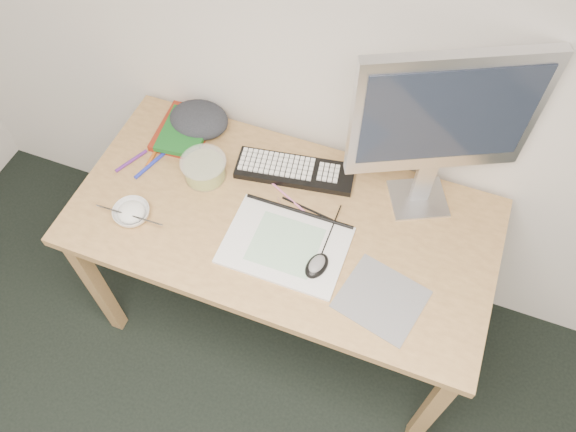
# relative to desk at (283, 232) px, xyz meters

# --- Properties ---
(desk) EXTENTS (1.40, 0.70, 0.75)m
(desk) POSITION_rel_desk_xyz_m (0.00, 0.00, 0.00)
(desk) COLOR tan
(desk) RESTS_ON ground
(mousepad) EXTENTS (0.28, 0.27, 0.00)m
(mousepad) POSITION_rel_desk_xyz_m (0.38, -0.16, 0.08)
(mousepad) COLOR slate
(mousepad) RESTS_ON desk
(sketchpad) EXTENTS (0.39, 0.28, 0.01)m
(sketchpad) POSITION_rel_desk_xyz_m (0.05, -0.09, 0.09)
(sketchpad) COLOR white
(sketchpad) RESTS_ON desk
(keyboard) EXTENTS (0.42, 0.19, 0.02)m
(keyboard) POSITION_rel_desk_xyz_m (-0.03, 0.20, 0.09)
(keyboard) COLOR black
(keyboard) RESTS_ON desk
(monitor) EXTENTS (0.50, 0.27, 0.62)m
(monitor) POSITION_rel_desk_xyz_m (0.40, 0.24, 0.47)
(monitor) COLOR silver
(monitor) RESTS_ON desk
(mouse) EXTENTS (0.08, 0.11, 0.03)m
(mouse) POSITION_rel_desk_xyz_m (0.17, -0.13, 0.11)
(mouse) COLOR black
(mouse) RESTS_ON sketchpad
(rice_bowl) EXTENTS (0.15, 0.15, 0.04)m
(rice_bowl) POSITION_rel_desk_xyz_m (-0.47, -0.17, 0.10)
(rice_bowl) COLOR white
(rice_bowl) RESTS_ON desk
(chopsticks) EXTENTS (0.23, 0.03, 0.02)m
(chopsticks) POSITION_rel_desk_xyz_m (-0.46, -0.19, 0.12)
(chopsticks) COLOR #B0B0B2
(chopsticks) RESTS_ON rice_bowl
(fruit_tub) EXTENTS (0.20, 0.20, 0.08)m
(fruit_tub) POSITION_rel_desk_xyz_m (-0.32, 0.08, 0.12)
(fruit_tub) COLOR gold
(fruit_tub) RESTS_ON desk
(book_red) EXTENTS (0.20, 0.25, 0.02)m
(book_red) POSITION_rel_desk_xyz_m (-0.47, 0.23, 0.09)
(book_red) COLOR maroon
(book_red) RESTS_ON desk
(book_green) EXTENTS (0.18, 0.23, 0.02)m
(book_green) POSITION_rel_desk_xyz_m (-0.46, 0.21, 0.12)
(book_green) COLOR #175C1E
(book_green) RESTS_ON book_red
(cloth_lump) EXTENTS (0.19, 0.16, 0.08)m
(cloth_lump) POSITION_rel_desk_xyz_m (-0.43, 0.27, 0.12)
(cloth_lump) COLOR #262A2E
(cloth_lump) RESTS_ON desk
(pencil_pink) EXTENTS (0.18, 0.09, 0.01)m
(pencil_pink) POSITION_rel_desk_xyz_m (-0.00, 0.08, 0.09)
(pencil_pink) COLOR pink
(pencil_pink) RESTS_ON desk
(pencil_tan) EXTENTS (0.12, 0.13, 0.01)m
(pencil_tan) POSITION_rel_desk_xyz_m (0.01, 0.01, 0.09)
(pencil_tan) COLOR #A77958
(pencil_tan) RESTS_ON desk
(pencil_black) EXTENTS (0.19, 0.03, 0.01)m
(pencil_black) POSITION_rel_desk_xyz_m (0.06, 0.07, 0.09)
(pencil_black) COLOR black
(pencil_black) RESTS_ON desk
(marker_blue) EXTENTS (0.06, 0.14, 0.01)m
(marker_blue) POSITION_rel_desk_xyz_m (-0.51, 0.04, 0.09)
(marker_blue) COLOR #212DB4
(marker_blue) RESTS_ON desk
(marker_orange) EXTENTS (0.02, 0.14, 0.01)m
(marker_orange) POSITION_rel_desk_xyz_m (-0.53, 0.11, 0.09)
(marker_orange) COLOR #C35A16
(marker_orange) RESTS_ON desk
(marker_purple) EXTENTS (0.07, 0.13, 0.01)m
(marker_purple) POSITION_rel_desk_xyz_m (-0.59, 0.04, 0.09)
(marker_purple) COLOR #56217C
(marker_purple) RESTS_ON desk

